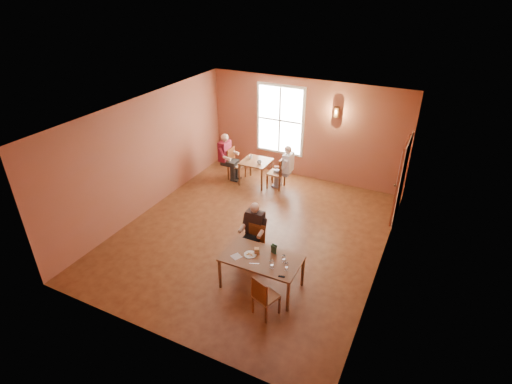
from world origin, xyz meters
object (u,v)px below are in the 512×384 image
at_px(diner_white, 277,168).
at_px(diner_maroon, 236,158).
at_px(diner_main, 253,238).
at_px(chair_diner_maroon, 237,164).
at_px(chair_empty, 266,295).
at_px(second_table, 256,172).
at_px(chair_diner_white, 276,172).
at_px(chair_diner_main, 253,245).
at_px(main_table, 261,272).

bearing_deg(diner_white, diner_maroon, 90.00).
bearing_deg(diner_white, diner_main, -164.91).
bearing_deg(diner_main, chair_diner_maroon, -56.57).
distance_m(chair_empty, second_table, 5.27).
bearing_deg(diner_main, diner_maroon, -56.22).
height_order(chair_empty, chair_diner_white, chair_diner_white).
relative_size(chair_diner_white, diner_white, 0.75).
height_order(chair_diner_white, diner_maroon, diner_maroon).
height_order(chair_empty, chair_diner_maroon, chair_diner_maroon).
bearing_deg(chair_empty, diner_maroon, 144.70).
distance_m(diner_main, second_table, 3.77).
bearing_deg(diner_main, chair_diner_white, -74.44).
distance_m(chair_diner_main, chair_diner_white, 3.51).
height_order(chair_diner_main, second_table, chair_diner_main).
height_order(diner_main, chair_diner_maroon, diner_main).
relative_size(main_table, diner_maroon, 1.11).
xyz_separation_m(second_table, diner_maroon, (-0.68, 0.00, 0.33)).
height_order(chair_empty, second_table, chair_empty).
bearing_deg(diner_maroon, chair_diner_maroon, 90.00).
height_order(diner_main, chair_diner_white, diner_main).
bearing_deg(diner_white, chair_diner_white, 90.00).
height_order(chair_empty, diner_maroon, diner_maroon).
distance_m(chair_diner_main, diner_white, 3.51).
bearing_deg(chair_diner_main, diner_main, 90.00).
relative_size(diner_main, second_table, 1.58).
height_order(diner_main, second_table, diner_main).
height_order(chair_diner_white, chair_diner_maroon, chair_diner_white).
distance_m(chair_diner_main, diner_maroon, 4.08).
distance_m(diner_white, diner_maroon, 1.36).
bearing_deg(diner_main, second_table, -64.86).
distance_m(chair_diner_white, diner_maroon, 1.35).
xyz_separation_m(main_table, chair_diner_white, (-1.45, 4.03, 0.12)).
relative_size(second_table, diner_white, 0.63).
height_order(chair_diner_main, diner_maroon, diner_maroon).
xyz_separation_m(chair_diner_main, second_table, (-1.60, 3.38, -0.07)).
bearing_deg(chair_diner_maroon, chair_diner_main, 33.66).
bearing_deg(chair_diner_main, second_table, -64.67).
relative_size(chair_empty, chair_diner_maroon, 0.90).
bearing_deg(second_table, main_table, -62.47).
bearing_deg(diner_white, chair_diner_main, -164.78).
bearing_deg(diner_maroon, diner_main, 33.78).
height_order(diner_main, diner_maroon, diner_maroon).
xyz_separation_m(main_table, chair_diner_maroon, (-2.75, 4.03, 0.12)).
relative_size(chair_diner_white, chair_diner_maroon, 1.00).
relative_size(diner_main, chair_diner_white, 1.32).
bearing_deg(chair_diner_white, main_table, -160.21).
distance_m(chair_empty, diner_maroon, 5.63).
distance_m(main_table, diner_maroon, 4.90).
bearing_deg(chair_diner_main, chair_empty, 125.06).
height_order(chair_diner_maroon, diner_maroon, diner_maroon).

